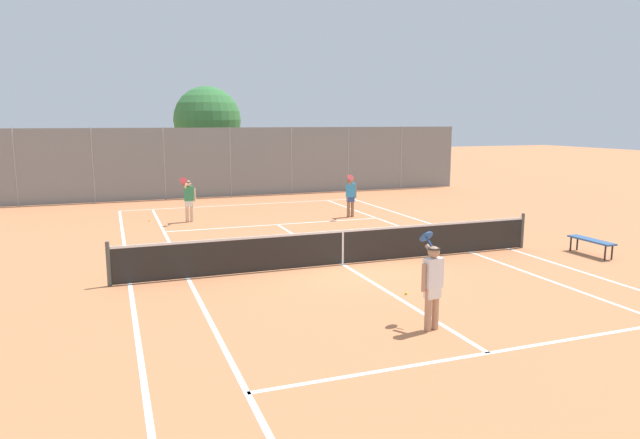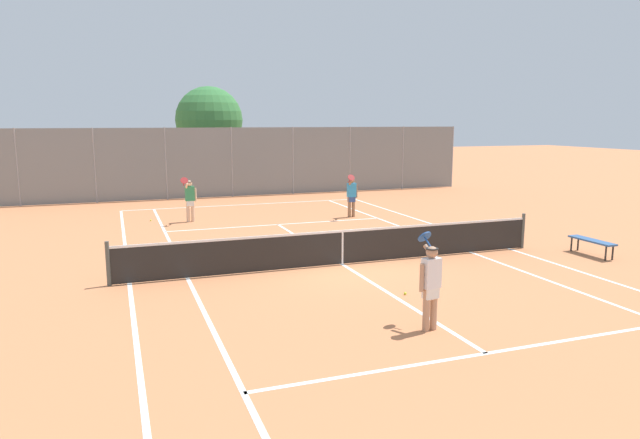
{
  "view_description": "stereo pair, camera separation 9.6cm",
  "coord_description": "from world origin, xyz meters",
  "px_view_note": "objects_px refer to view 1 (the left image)",
  "views": [
    {
      "loc": [
        -5.79,
        -13.9,
        3.85
      ],
      "look_at": [
        -0.1,
        1.5,
        1.0
      ],
      "focal_mm": 32.0,
      "sensor_mm": 36.0,
      "label": 1
    },
    {
      "loc": [
        -5.7,
        -13.93,
        3.85
      ],
      "look_at": [
        -0.1,
        1.5,
        1.0
      ],
      "focal_mm": 32.0,
      "sensor_mm": 36.0,
      "label": 2
    }
  ],
  "objects_px": {
    "courtside_bench": "(591,241)",
    "tree_behind_left": "(209,122)",
    "player_near_side": "(432,282)",
    "loose_tennis_ball_0": "(150,220)",
    "player_far_right": "(351,194)",
    "loose_tennis_ball_1": "(406,293)",
    "player_far_left": "(189,198)",
    "tennis_net": "(343,246)"
  },
  "relations": [
    {
      "from": "courtside_bench",
      "to": "tree_behind_left",
      "type": "height_order",
      "value": "tree_behind_left"
    },
    {
      "from": "player_near_side",
      "to": "courtside_bench",
      "type": "xyz_separation_m",
      "value": [
        7.51,
        3.62,
        -0.52
      ]
    },
    {
      "from": "loose_tennis_ball_0",
      "to": "courtside_bench",
      "type": "bearing_deg",
      "value": -41.55
    },
    {
      "from": "player_far_right",
      "to": "loose_tennis_ball_1",
      "type": "height_order",
      "value": "player_far_right"
    },
    {
      "from": "player_far_left",
      "to": "player_far_right",
      "type": "height_order",
      "value": "same"
    },
    {
      "from": "player_far_left",
      "to": "courtside_bench",
      "type": "xyz_separation_m",
      "value": [
        10.19,
        -9.62,
        -0.52
      ]
    },
    {
      "from": "player_far_right",
      "to": "tree_behind_left",
      "type": "relative_size",
      "value": 0.31
    },
    {
      "from": "player_near_side",
      "to": "loose_tennis_ball_0",
      "type": "xyz_separation_m",
      "value": [
        -4.12,
        13.93,
        -0.89
      ]
    },
    {
      "from": "player_far_right",
      "to": "loose_tennis_ball_0",
      "type": "relative_size",
      "value": 26.88
    },
    {
      "from": "loose_tennis_ball_0",
      "to": "tree_behind_left",
      "type": "distance_m",
      "value": 11.46
    },
    {
      "from": "loose_tennis_ball_1",
      "to": "player_far_right",
      "type": "bearing_deg",
      "value": 73.53
    },
    {
      "from": "tennis_net",
      "to": "tree_behind_left",
      "type": "xyz_separation_m",
      "value": [
        -0.36,
        18.85,
        3.25
      ]
    },
    {
      "from": "tree_behind_left",
      "to": "courtside_bench",
      "type": "bearing_deg",
      "value": -69.67
    },
    {
      "from": "loose_tennis_ball_1",
      "to": "tree_behind_left",
      "type": "relative_size",
      "value": 0.01
    },
    {
      "from": "player_near_side",
      "to": "loose_tennis_ball_1",
      "type": "xyz_separation_m",
      "value": [
        0.62,
        2.08,
        -0.89
      ]
    },
    {
      "from": "player_near_side",
      "to": "player_far_right",
      "type": "bearing_deg",
      "value": 73.49
    },
    {
      "from": "tennis_net",
      "to": "tree_behind_left",
      "type": "distance_m",
      "value": 19.14
    },
    {
      "from": "tennis_net",
      "to": "loose_tennis_ball_1",
      "type": "bearing_deg",
      "value": -84.51
    },
    {
      "from": "player_far_left",
      "to": "courtside_bench",
      "type": "relative_size",
      "value": 1.18
    },
    {
      "from": "player_near_side",
      "to": "loose_tennis_ball_1",
      "type": "height_order",
      "value": "player_near_side"
    },
    {
      "from": "player_far_left",
      "to": "courtside_bench",
      "type": "distance_m",
      "value": 14.02
    },
    {
      "from": "loose_tennis_ball_0",
      "to": "tree_behind_left",
      "type": "xyz_separation_m",
      "value": [
        4.1,
        10.03,
        3.73
      ]
    },
    {
      "from": "loose_tennis_ball_0",
      "to": "courtside_bench",
      "type": "relative_size",
      "value": 0.04
    },
    {
      "from": "tennis_net",
      "to": "courtside_bench",
      "type": "bearing_deg",
      "value": -11.69
    },
    {
      "from": "courtside_bench",
      "to": "loose_tennis_ball_0",
      "type": "bearing_deg",
      "value": 138.45
    },
    {
      "from": "tennis_net",
      "to": "player_far_left",
      "type": "xyz_separation_m",
      "value": [
        -3.01,
        8.13,
        0.42
      ]
    },
    {
      "from": "player_far_right",
      "to": "loose_tennis_ball_0",
      "type": "height_order",
      "value": "player_far_right"
    },
    {
      "from": "tennis_net",
      "to": "player_near_side",
      "type": "distance_m",
      "value": 5.13
    },
    {
      "from": "player_far_left",
      "to": "player_far_right",
      "type": "xyz_separation_m",
      "value": [
        6.27,
        -1.1,
        0.0
      ]
    },
    {
      "from": "player_far_right",
      "to": "loose_tennis_ball_1",
      "type": "distance_m",
      "value": 10.53
    },
    {
      "from": "player_far_left",
      "to": "loose_tennis_ball_0",
      "type": "height_order",
      "value": "player_far_left"
    },
    {
      "from": "loose_tennis_ball_1",
      "to": "tree_behind_left",
      "type": "distance_m",
      "value": 22.21
    },
    {
      "from": "player_near_side",
      "to": "player_far_right",
      "type": "xyz_separation_m",
      "value": [
        3.6,
        12.14,
        0.0
      ]
    },
    {
      "from": "loose_tennis_ball_1",
      "to": "tree_behind_left",
      "type": "height_order",
      "value": "tree_behind_left"
    },
    {
      "from": "tennis_net",
      "to": "loose_tennis_ball_0",
      "type": "height_order",
      "value": "tennis_net"
    },
    {
      "from": "player_near_side",
      "to": "tree_behind_left",
      "type": "height_order",
      "value": "tree_behind_left"
    },
    {
      "from": "player_far_left",
      "to": "tree_behind_left",
      "type": "bearing_deg",
      "value": 76.12
    },
    {
      "from": "loose_tennis_ball_1",
      "to": "player_far_left",
      "type": "bearing_deg",
      "value": 106.48
    },
    {
      "from": "player_far_right",
      "to": "player_near_side",
      "type": "bearing_deg",
      "value": -106.51
    },
    {
      "from": "tennis_net",
      "to": "loose_tennis_ball_1",
      "type": "height_order",
      "value": "tennis_net"
    },
    {
      "from": "courtside_bench",
      "to": "tree_behind_left",
      "type": "relative_size",
      "value": 0.26
    },
    {
      "from": "player_far_right",
      "to": "loose_tennis_ball_0",
      "type": "distance_m",
      "value": 7.97
    }
  ]
}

